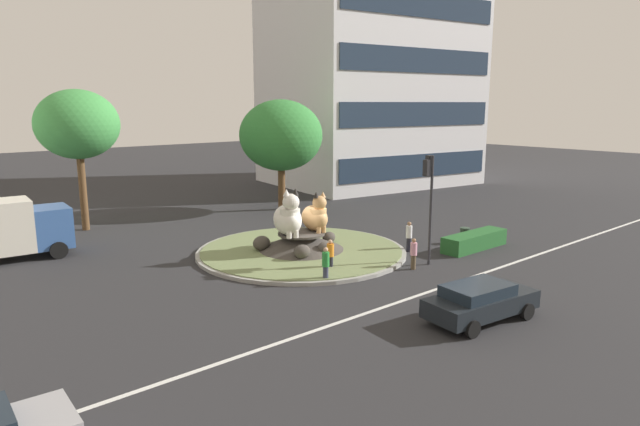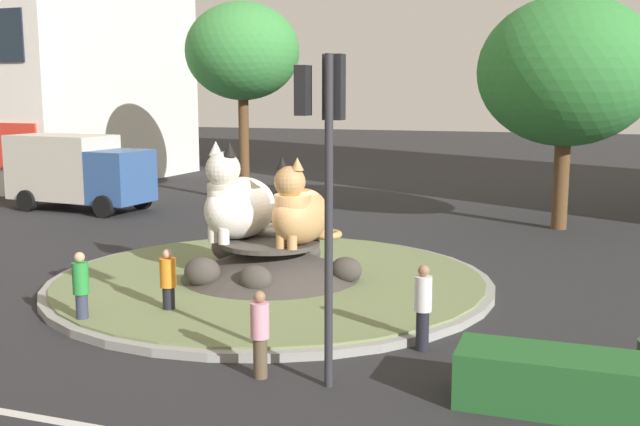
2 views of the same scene
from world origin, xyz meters
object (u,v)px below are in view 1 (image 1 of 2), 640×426
(cat_statue_white, at_px, (288,218))
(pedestrian_white_shirt, at_px, (409,236))
(traffic_light_mast, at_px, (429,186))
(pedestrian_pink_shirt, at_px, (414,253))
(broadleaf_tree_behind_island, at_px, (77,125))
(pedestrian_orange_shirt, at_px, (330,254))
(hatchback_near_shophouse, at_px, (480,301))
(delivery_box_truck, at_px, (2,229))
(pedestrian_green_shirt, at_px, (326,264))
(litter_bin, at_px, (465,235))
(cat_statue_calico, at_px, (316,216))
(second_tree_near_tower, at_px, (281,136))
(office_tower, at_px, (371,16))

(cat_statue_white, bearing_deg, pedestrian_white_shirt, 76.34)
(traffic_light_mast, relative_size, pedestrian_white_shirt, 3.28)
(pedestrian_pink_shirt, bearing_deg, broadleaf_tree_behind_island, 74.81)
(broadleaf_tree_behind_island, xyz_separation_m, pedestrian_orange_shirt, (6.10, -16.91, -5.87))
(broadleaf_tree_behind_island, distance_m, hatchback_near_shophouse, 26.67)
(delivery_box_truck, bearing_deg, pedestrian_pink_shirt, -39.76)
(pedestrian_green_shirt, bearing_deg, pedestrian_white_shirt, -179.64)
(pedestrian_orange_shirt, height_order, hatchback_near_shophouse, pedestrian_orange_shirt)
(broadleaf_tree_behind_island, relative_size, hatchback_near_shophouse, 1.87)
(litter_bin, bearing_deg, traffic_light_mast, -165.14)
(cat_statue_calico, bearing_deg, pedestrian_green_shirt, -26.23)
(pedestrian_white_shirt, height_order, litter_bin, pedestrian_white_shirt)
(traffic_light_mast, xyz_separation_m, delivery_box_truck, (-16.09, 14.60, -2.32))
(cat_statue_calico, bearing_deg, delivery_box_truck, -114.87)
(cat_statue_calico, bearing_deg, pedestrian_orange_shirt, -19.98)
(pedestrian_white_shirt, bearing_deg, broadleaf_tree_behind_island, 169.69)
(pedestrian_orange_shirt, bearing_deg, second_tree_near_tower, -82.88)
(cat_statue_white, xyz_separation_m, litter_bin, (9.60, -4.35, -1.64))
(hatchback_near_shophouse, relative_size, litter_bin, 5.27)
(pedestrian_pink_shirt, height_order, delivery_box_truck, delivery_box_truck)
(litter_bin, bearing_deg, pedestrian_green_shirt, -178.62)
(cat_statue_white, bearing_deg, pedestrian_orange_shirt, 17.83)
(broadleaf_tree_behind_island, distance_m, pedestrian_white_shirt, 21.49)
(traffic_light_mast, height_order, litter_bin, traffic_light_mast)
(pedestrian_green_shirt, relative_size, pedestrian_orange_shirt, 1.05)
(office_tower, height_order, second_tree_near_tower, office_tower)
(cat_statue_white, xyz_separation_m, pedestrian_green_shirt, (-1.40, -4.62, -1.22))
(office_tower, height_order, broadleaf_tree_behind_island, office_tower)
(cat_statue_white, bearing_deg, second_tree_near_tower, 163.67)
(traffic_light_mast, bearing_deg, litter_bin, -72.67)
(pedestrian_white_shirt, xyz_separation_m, hatchback_near_shophouse, (-5.53, -8.22, -0.12))
(second_tree_near_tower, distance_m, pedestrian_green_shirt, 18.60)
(broadleaf_tree_behind_island, relative_size, second_tree_near_tower, 1.07)
(office_tower, distance_m, pedestrian_green_shirt, 36.75)
(second_tree_near_tower, xyz_separation_m, litter_bin, (1.95, -15.27, -5.19))
(cat_statue_white, relative_size, litter_bin, 2.94)
(second_tree_near_tower, height_order, pedestrian_pink_shirt, second_tree_near_tower)
(cat_statue_calico, bearing_deg, broadleaf_tree_behind_island, -140.99)
(pedestrian_pink_shirt, xyz_separation_m, pedestrian_white_shirt, (2.37, 2.33, 0.07))
(cat_statue_white, height_order, pedestrian_white_shirt, cat_statue_white)
(broadleaf_tree_behind_island, xyz_separation_m, pedestrian_white_shirt, (11.74, -17.04, -5.80))
(second_tree_near_tower, relative_size, delivery_box_truck, 1.31)
(pedestrian_white_shirt, bearing_deg, office_tower, 94.52)
(pedestrian_orange_shirt, relative_size, hatchback_near_shophouse, 0.33)
(cat_statue_white, xyz_separation_m, broadleaf_tree_behind_island, (-6.15, 13.50, 4.60))
(pedestrian_pink_shirt, bearing_deg, pedestrian_green_shirt, 123.92)
(pedestrian_green_shirt, bearing_deg, cat_statue_calico, -133.63)
(second_tree_near_tower, bearing_deg, litter_bin, -82.72)
(traffic_light_mast, bearing_deg, pedestrian_orange_shirt, 64.74)
(pedestrian_white_shirt, bearing_deg, second_tree_near_tower, 127.02)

